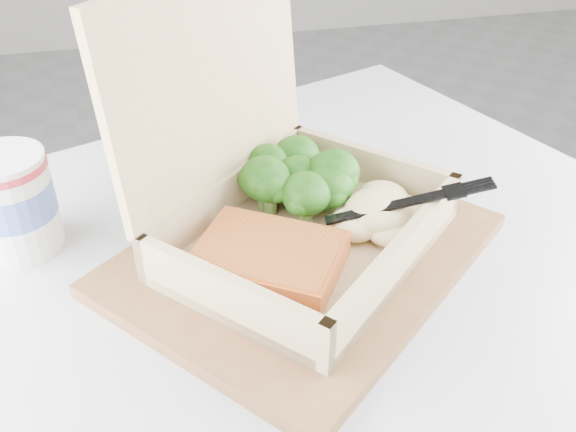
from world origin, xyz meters
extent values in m
plane|color=gray|center=(0.00, 0.00, 0.00)|extent=(4.00, 4.00, 0.00)
cube|color=#AAAEB5|center=(-0.48, -0.62, 0.68)|extent=(0.91, 0.91, 0.03)
cube|color=brown|center=(-0.50, -0.60, 0.70)|extent=(0.41, 0.40, 0.01)
cube|color=tan|center=(-0.50, -0.60, 0.72)|extent=(0.30, 0.30, 0.01)
cube|color=tan|center=(-0.58, -0.67, 0.74)|extent=(0.13, 0.14, 0.05)
cube|color=tan|center=(-0.41, -0.52, 0.74)|extent=(0.13, 0.14, 0.05)
cube|color=tan|center=(-0.44, -0.66, 0.74)|extent=(0.18, 0.17, 0.05)
cube|color=tan|center=(-0.56, -0.53, 0.74)|extent=(0.18, 0.17, 0.05)
cube|color=tan|center=(-0.57, -0.52, 0.85)|extent=(0.19, 0.18, 0.19)
cube|color=orange|center=(-0.54, -0.63, 0.73)|extent=(0.15, 0.14, 0.02)
ellipsoid|color=beige|center=(-0.43, -0.59, 0.74)|extent=(0.10, 0.09, 0.03)
cube|color=black|center=(-0.48, -0.60, 0.75)|extent=(0.10, 0.03, 0.03)
cube|color=black|center=(-0.41, -0.61, 0.75)|extent=(0.05, 0.03, 0.01)
cylinder|color=silver|center=(-0.75, -0.51, 0.75)|extent=(0.07, 0.07, 0.10)
cylinder|color=#4D6AC2|center=(-0.75, -0.51, 0.75)|extent=(0.08, 0.08, 0.03)
cylinder|color=#B62B39|center=(-0.75, -0.51, 0.79)|extent=(0.08, 0.08, 0.01)
cube|color=silver|center=(-0.56, -0.41, 0.70)|extent=(0.09, 0.13, 0.00)
camera|label=1|loc=(-0.62, -1.04, 1.07)|focal=40.00mm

